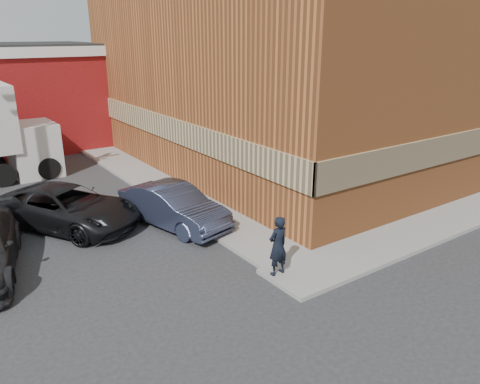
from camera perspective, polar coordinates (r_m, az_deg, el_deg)
ground at (r=13.13m, az=3.77°, el=-9.23°), size 90.00×90.00×0.00m
brick_building at (r=23.98m, az=6.60°, el=15.24°), size 14.25×18.25×9.36m
sidewalk_south at (r=17.95m, az=24.78°, el=-2.85°), size 16.00×1.80×0.12m
sidewalk_west at (r=20.57m, az=-10.69°, el=1.28°), size 1.80×18.00×0.12m
man at (r=12.24m, az=4.63°, el=-6.56°), size 0.61×0.42×1.63m
sedan at (r=15.69m, az=-8.10°, el=-1.75°), size 2.46×4.46×1.39m
suv_a at (r=16.47m, az=-20.34°, el=-1.78°), size 4.57×5.48×1.39m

